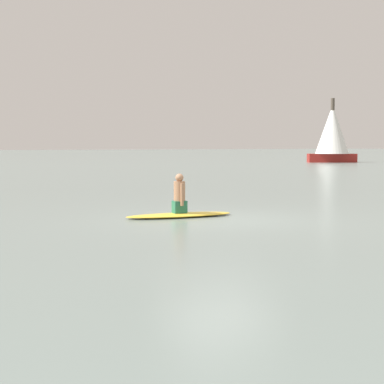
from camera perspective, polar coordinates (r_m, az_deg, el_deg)
The scene contains 4 objects.
ground_plane at distance 14.62m, azimuth 2.44°, elevation -2.46°, with size 400.00×400.00×0.00m, color slate.
surfboard at distance 15.14m, azimuth -1.11°, elevation -2.04°, with size 2.63×0.72×0.10m, color gold.
person_paddler at distance 15.10m, azimuth -1.11°, elevation -0.28°, with size 0.33×0.41×0.92m.
sailboat_center_horizon at distance 63.72m, azimuth 12.26°, elevation 5.18°, with size 4.68×4.36×6.13m.
Camera 1 is at (7.67, 12.33, 1.69)m, focal length 60.52 mm.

